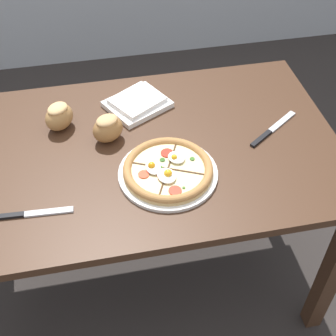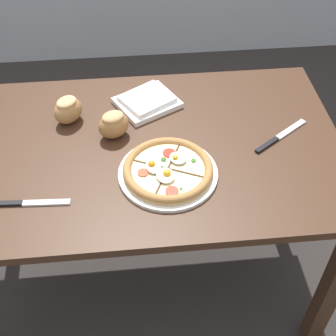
# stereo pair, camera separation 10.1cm
# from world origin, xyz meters

# --- Properties ---
(ground_plane) EXTENTS (12.00, 12.00, 0.00)m
(ground_plane) POSITION_xyz_m (0.00, 0.00, 0.00)
(ground_plane) COLOR #2D2826
(dining_table) EXTENTS (1.32, 0.81, 0.74)m
(dining_table) POSITION_xyz_m (0.00, 0.00, 0.64)
(dining_table) COLOR #422819
(dining_table) RESTS_ON ground_plane
(pizza) EXTENTS (0.31, 0.31, 0.05)m
(pizza) POSITION_xyz_m (0.07, -0.14, 0.76)
(pizza) COLOR white
(pizza) RESTS_ON dining_table
(napkin_folded) EXTENTS (0.26, 0.25, 0.04)m
(napkin_folded) POSITION_xyz_m (0.03, 0.22, 0.76)
(napkin_folded) COLOR white
(napkin_folded) RESTS_ON dining_table
(bread_piece_near) EXTENTS (0.13, 0.12, 0.09)m
(bread_piece_near) POSITION_xyz_m (-0.09, 0.06, 0.79)
(bread_piece_near) COLOR #A3703D
(bread_piece_near) RESTS_ON dining_table
(bread_piece_mid) EXTENTS (0.13, 0.13, 0.09)m
(bread_piece_mid) POSITION_xyz_m (-0.25, 0.16, 0.79)
(bread_piece_mid) COLOR #B27F47
(bread_piece_mid) RESTS_ON dining_table
(knife_main) EXTENTS (0.21, 0.16, 0.01)m
(knife_main) POSITION_xyz_m (0.46, 0.00, 0.74)
(knife_main) COLOR silver
(knife_main) RESTS_ON dining_table
(knife_spare) EXTENTS (0.24, 0.03, 0.01)m
(knife_spare) POSITION_xyz_m (-0.35, -0.22, 0.74)
(knife_spare) COLOR silver
(knife_spare) RESTS_ON dining_table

